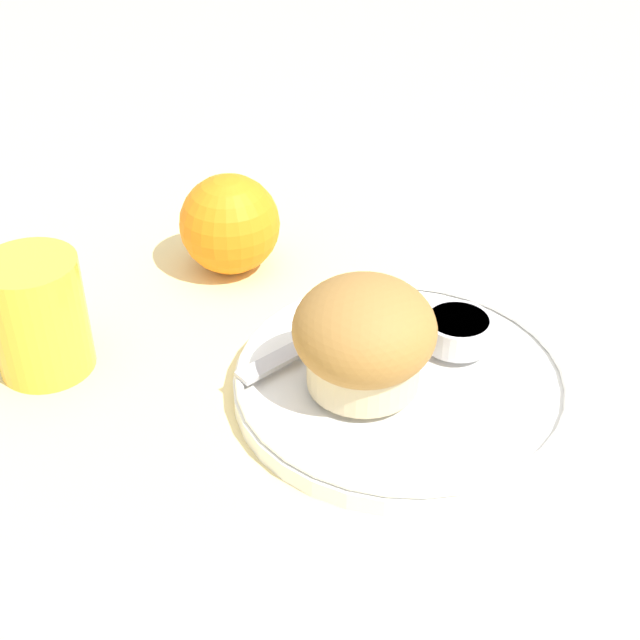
% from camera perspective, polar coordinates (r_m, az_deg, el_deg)
% --- Properties ---
extents(ground_plane, '(3.00, 3.00, 0.00)m').
position_cam_1_polar(ground_plane, '(0.63, 4.31, -5.30)').
color(ground_plane, beige).
extents(plate, '(0.24, 0.24, 0.02)m').
position_cam_1_polar(plate, '(0.64, 5.45, -4.06)').
color(plate, white).
rests_on(plate, ground_plane).
extents(muffin, '(0.10, 0.10, 0.08)m').
position_cam_1_polar(muffin, '(0.60, 2.84, -1.13)').
color(muffin, beige).
rests_on(muffin, plate).
extents(cream_ramekin, '(0.05, 0.05, 0.02)m').
position_cam_1_polar(cream_ramekin, '(0.66, 8.79, -0.60)').
color(cream_ramekin, silver).
rests_on(cream_ramekin, plate).
extents(berry_pair, '(0.02, 0.01, 0.01)m').
position_cam_1_polar(berry_pair, '(0.65, 3.60, -1.18)').
color(berry_pair, '#B7192D').
rests_on(berry_pair, plate).
extents(butter_knife, '(0.17, 0.03, 0.00)m').
position_cam_1_polar(butter_knife, '(0.66, 0.72, -0.75)').
color(butter_knife, '#B7B7BC').
rests_on(butter_knife, plate).
extents(orange_fruit, '(0.09, 0.09, 0.09)m').
position_cam_1_polar(orange_fruit, '(0.76, -5.80, 6.13)').
color(orange_fruit, orange).
rests_on(orange_fruit, ground_plane).
extents(juice_glass, '(0.07, 0.07, 0.09)m').
position_cam_1_polar(juice_glass, '(0.67, -17.59, 0.27)').
color(juice_glass, gold).
rests_on(juice_glass, ground_plane).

